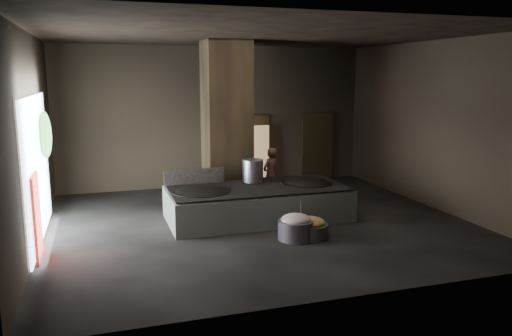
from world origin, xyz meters
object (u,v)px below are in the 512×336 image
object	(u,v)px
wok_right	(306,186)
meat_basin	(296,230)
hearth_platform	(257,203)
veg_basin	(309,230)
stock_pot	(253,171)
cook	(270,174)
wok_left	(201,194)

from	to	relation	value
wok_right	meat_basin	bearing A→B (deg)	-119.05
hearth_platform	veg_basin	size ratio (longest dim) A/B	5.32
stock_pot	veg_basin	size ratio (longest dim) A/B	0.69
stock_pot	cook	distance (m)	1.47
wok_left	wok_right	size ratio (longest dim) A/B	1.07
stock_pot	veg_basin	distance (m)	2.59
veg_basin	cook	bearing A→B (deg)	85.51
cook	meat_basin	size ratio (longest dim) A/B	1.94
hearth_platform	cook	bearing A→B (deg)	60.64
hearth_platform	wok_left	world-z (taller)	wok_left
meat_basin	veg_basin	bearing A→B (deg)	8.26
wok_right	stock_pot	world-z (taller)	stock_pot
hearth_platform	cook	distance (m)	1.95
stock_pot	cook	world-z (taller)	cook
hearth_platform	wok_right	size ratio (longest dim) A/B	3.41
cook	meat_basin	bearing A→B (deg)	49.33
hearth_platform	wok_right	bearing A→B (deg)	1.87
wok_right	meat_basin	distance (m)	2.20
stock_pot	meat_basin	world-z (taller)	stock_pot
stock_pot	meat_basin	xyz separation A→B (m)	(0.26, -2.37, -0.91)
meat_basin	cook	bearing A→B (deg)	79.96
wok_left	veg_basin	size ratio (longest dim) A/B	1.68
wok_left	hearth_platform	bearing A→B (deg)	1.97
stock_pot	meat_basin	bearing A→B (deg)	-83.64
wok_left	stock_pot	world-z (taller)	stock_pot
hearth_platform	stock_pot	world-z (taller)	stock_pot
hearth_platform	wok_right	xyz separation A→B (m)	(1.35, 0.05, 0.36)
wok_left	veg_basin	xyz separation A→B (m)	(2.11, -1.72, -0.59)
wok_left	cook	size ratio (longest dim) A/B	0.92
hearth_platform	cook	world-z (taller)	cook
wok_right	hearth_platform	bearing A→B (deg)	-177.88
wok_left	stock_pot	bearing A→B (deg)	21.80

